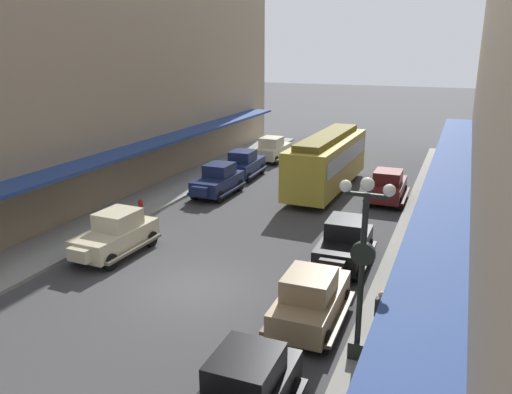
{
  "coord_description": "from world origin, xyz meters",
  "views": [
    {
      "loc": [
        8.5,
        -14.72,
        8.5
      ],
      "look_at": [
        0.0,
        6.0,
        1.8
      ],
      "focal_mm": 35.78,
      "sensor_mm": 36.0,
      "label": 1
    }
  ],
  "objects_px": {
    "streetcar": "(327,160)",
    "fire_hydrant": "(141,207)",
    "parked_car_6": "(218,179)",
    "parked_car_2": "(344,242)",
    "parked_car_0": "(272,148)",
    "parked_car_3": "(116,233)",
    "pedestrian_1": "(381,317)",
    "lamp_post_with_clock": "(362,263)",
    "pedestrian_2": "(444,183)",
    "parked_car_4": "(244,163)",
    "parked_car_5": "(311,297)",
    "parked_car_1": "(388,185)"
  },
  "relations": [
    {
      "from": "parked_car_1",
      "to": "pedestrian_1",
      "type": "distance_m",
      "value": 14.94
    },
    {
      "from": "parked_car_4",
      "to": "parked_car_5",
      "type": "relative_size",
      "value": 1.01
    },
    {
      "from": "lamp_post_with_clock",
      "to": "pedestrian_1",
      "type": "relative_size",
      "value": 3.15
    },
    {
      "from": "parked_car_3",
      "to": "pedestrian_1",
      "type": "height_order",
      "value": "parked_car_3"
    },
    {
      "from": "lamp_post_with_clock",
      "to": "parked_car_5",
      "type": "bearing_deg",
      "value": 141.68
    },
    {
      "from": "lamp_post_with_clock",
      "to": "pedestrian_2",
      "type": "distance_m",
      "value": 17.41
    },
    {
      "from": "parked_car_6",
      "to": "lamp_post_with_clock",
      "type": "height_order",
      "value": "lamp_post_with_clock"
    },
    {
      "from": "lamp_post_with_clock",
      "to": "parked_car_3",
      "type": "bearing_deg",
      "value": 161.04
    },
    {
      "from": "fire_hydrant",
      "to": "parked_car_1",
      "type": "bearing_deg",
      "value": 34.02
    },
    {
      "from": "lamp_post_with_clock",
      "to": "pedestrian_2",
      "type": "xyz_separation_m",
      "value": [
        1.38,
        17.25,
        -1.97
      ]
    },
    {
      "from": "parked_car_2",
      "to": "pedestrian_1",
      "type": "height_order",
      "value": "parked_car_2"
    },
    {
      "from": "parked_car_2",
      "to": "parked_car_5",
      "type": "height_order",
      "value": "same"
    },
    {
      "from": "parked_car_0",
      "to": "parked_car_2",
      "type": "xyz_separation_m",
      "value": [
        9.39,
        -16.84,
        0.0
      ]
    },
    {
      "from": "parked_car_3",
      "to": "parked_car_1",
      "type": "bearing_deg",
      "value": 51.86
    },
    {
      "from": "lamp_post_with_clock",
      "to": "parked_car_1",
      "type": "bearing_deg",
      "value": 95.46
    },
    {
      "from": "parked_car_2",
      "to": "fire_hydrant",
      "type": "distance_m",
      "value": 11.06
    },
    {
      "from": "fire_hydrant",
      "to": "parked_car_2",
      "type": "bearing_deg",
      "value": -9.14
    },
    {
      "from": "parked_car_5",
      "to": "streetcar",
      "type": "xyz_separation_m",
      "value": [
        -3.54,
        15.35,
        0.96
      ]
    },
    {
      "from": "parked_car_3",
      "to": "parked_car_4",
      "type": "bearing_deg",
      "value": 91.1
    },
    {
      "from": "parked_car_0",
      "to": "parked_car_2",
      "type": "height_order",
      "value": "same"
    },
    {
      "from": "parked_car_6",
      "to": "parked_car_2",
      "type": "bearing_deg",
      "value": -37.32
    },
    {
      "from": "parked_car_3",
      "to": "parked_car_6",
      "type": "relative_size",
      "value": 1.01
    },
    {
      "from": "parked_car_2",
      "to": "parked_car_5",
      "type": "xyz_separation_m",
      "value": [
        0.08,
        -5.03,
        0.0
      ]
    },
    {
      "from": "parked_car_4",
      "to": "fire_hydrant",
      "type": "relative_size",
      "value": 5.26
    },
    {
      "from": "streetcar",
      "to": "pedestrian_2",
      "type": "height_order",
      "value": "streetcar"
    },
    {
      "from": "parked_car_3",
      "to": "parked_car_4",
      "type": "xyz_separation_m",
      "value": [
        -0.27,
        14.02,
        0.0
      ]
    },
    {
      "from": "parked_car_0",
      "to": "parked_car_6",
      "type": "distance_m",
      "value": 9.93
    },
    {
      "from": "parked_car_5",
      "to": "parked_car_6",
      "type": "xyz_separation_m",
      "value": [
        -9.16,
        11.95,
        0.0
      ]
    },
    {
      "from": "parked_car_4",
      "to": "parked_car_6",
      "type": "xyz_separation_m",
      "value": [
        0.28,
        -4.44,
        0.0
      ]
    },
    {
      "from": "parked_car_0",
      "to": "fire_hydrant",
      "type": "xyz_separation_m",
      "value": [
        -1.52,
        -15.09,
        -0.38
      ]
    },
    {
      "from": "parked_car_1",
      "to": "parked_car_0",
      "type": "bearing_deg",
      "value": 142.36
    },
    {
      "from": "parked_car_1",
      "to": "lamp_post_with_clock",
      "type": "relative_size",
      "value": 0.83
    },
    {
      "from": "streetcar",
      "to": "fire_hydrant",
      "type": "distance_m",
      "value": 11.43
    },
    {
      "from": "parked_car_1",
      "to": "parked_car_6",
      "type": "relative_size",
      "value": 1.0
    },
    {
      "from": "parked_car_2",
      "to": "parked_car_6",
      "type": "bearing_deg",
      "value": 142.68
    },
    {
      "from": "fire_hydrant",
      "to": "pedestrian_2",
      "type": "relative_size",
      "value": 0.49
    },
    {
      "from": "fire_hydrant",
      "to": "parked_car_3",
      "type": "bearing_deg",
      "value": -67.6
    },
    {
      "from": "parked_car_3",
      "to": "pedestrian_1",
      "type": "bearing_deg",
      "value": -13.86
    },
    {
      "from": "parked_car_4",
      "to": "fire_hydrant",
      "type": "xyz_separation_m",
      "value": [
        -1.55,
        -9.61,
        -0.38
      ]
    },
    {
      "from": "parked_car_3",
      "to": "fire_hydrant",
      "type": "relative_size",
      "value": 5.25
    },
    {
      "from": "parked_car_2",
      "to": "parked_car_6",
      "type": "relative_size",
      "value": 1.01
    },
    {
      "from": "parked_car_6",
      "to": "parked_car_5",
      "type": "bearing_deg",
      "value": -52.52
    },
    {
      "from": "parked_car_6",
      "to": "pedestrian_1",
      "type": "xyz_separation_m",
      "value": [
        11.38,
        -12.39,
        0.05
      ]
    },
    {
      "from": "pedestrian_1",
      "to": "parked_car_5",
      "type": "bearing_deg",
      "value": 168.75
    },
    {
      "from": "streetcar",
      "to": "pedestrian_2",
      "type": "bearing_deg",
      "value": 4.4
    },
    {
      "from": "fire_hydrant",
      "to": "parked_car_6",
      "type": "bearing_deg",
      "value": 70.45
    },
    {
      "from": "parked_car_5",
      "to": "lamp_post_with_clock",
      "type": "distance_m",
      "value": 3.03
    },
    {
      "from": "parked_car_4",
      "to": "parked_car_6",
      "type": "bearing_deg",
      "value": -86.34
    },
    {
      "from": "parked_car_3",
      "to": "pedestrian_2",
      "type": "height_order",
      "value": "parked_car_3"
    },
    {
      "from": "parked_car_2",
      "to": "lamp_post_with_clock",
      "type": "height_order",
      "value": "lamp_post_with_clock"
    }
  ]
}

